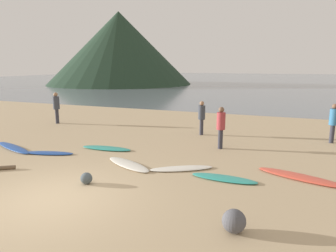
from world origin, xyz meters
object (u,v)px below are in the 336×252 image
Objects in this scene: beach_rock_near at (86,178)px; surfboard_5 at (224,178)px; surfboard_6 at (300,177)px; surfboard_0 at (13,147)px; surfboard_1 at (49,153)px; person_3 at (202,115)px; surfboard_4 at (181,168)px; person_0 at (221,124)px; person_2 at (333,120)px; surfboard_3 at (128,164)px; person_1 at (56,105)px; beach_rock_far at (234,221)px; surfboard_2 at (106,148)px.

surfboard_5 is at bearing 26.24° from beach_rock_near.
beach_rock_near is (-5.63, -2.65, 0.12)m from surfboard_6.
surfboard_6 is (10.61, 0.63, -0.00)m from surfboard_0.
surfboard_1 is 6.96m from person_3.
beach_rock_near is at bearing -165.14° from surfboard_4.
person_0 is 0.99× the size of person_2.
surfboard_0 is 10.63m from surfboard_6.
surfboard_1 is (1.85, -0.08, -0.01)m from surfboard_0.
person_3 is at bearing 105.35° from surfboard_3.
surfboard_0 is at bearing 157.91° from beach_rock_near.
surfboard_0 is 8.23m from person_3.
person_3 is 4.89× the size of beach_rock_near.
person_0 is at bearing 41.75° from surfboard_0.
beach_rock_near is (-2.10, -2.12, 0.13)m from surfboard_4.
surfboard_5 is 11.88m from person_1.
surfboard_4 is 4.27× the size of beach_rock_far.
person_0 is 3.49× the size of beach_rock_far.
person_0 is at bearing 61.73° from beach_rock_near.
surfboard_4 is at bearing 124.66° from beach_rock_far.
person_2 reaches higher than surfboard_3.
person_0 is (7.71, 3.05, 0.94)m from surfboard_0.
surfboard_0 is 3.75m from surfboard_2.
person_1 reaches higher than person_3.
surfboard_6 is at bearing -80.20° from person_1.
surfboard_1 is at bearing 151.50° from surfboard_4.
surfboard_0 is at bearing 45.83° from person_3.
surfboard_5 is 2.27m from surfboard_6.
surfboard_5 is (5.00, -1.56, -0.00)m from surfboard_2.
beach_rock_far is (1.56, -6.12, -0.75)m from person_0.
surfboard_1 is at bearing -18.88° from person_2.
surfboard_4 is 5.20m from person_3.
person_2 is at bearing 47.83° from beach_rock_near.
surfboard_0 is 1.63× the size of person_3.
surfboard_6 is at bearing 23.55° from surfboard_0.
person_0 is 9.98m from person_1.
surfboard_6 is 1.45× the size of person_1.
beach_rock_far is (2.92, -8.23, -0.71)m from person_3.
beach_rock_near is at bearing -73.16° from surfboard_3.
beach_rock_near is (7.07, -6.99, -0.88)m from person_1.
surfboard_5 is 1.10× the size of person_1.
surfboard_3 is 8.93m from person_2.
beach_rock_far is at bearing 115.78° from person_0.
surfboard_3 is 1.25× the size of person_2.
surfboard_0 reaches higher than surfboard_4.
person_1 is 1.05× the size of person_2.
person_2 is 1.04× the size of person_3.
person_2 is (3.44, 5.97, 0.96)m from surfboard_5.
person_0 reaches higher than beach_rock_far.
surfboard_3 is at bearing 85.57° from person_3.
surfboard_2 is 3.61m from beach_rock_near.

